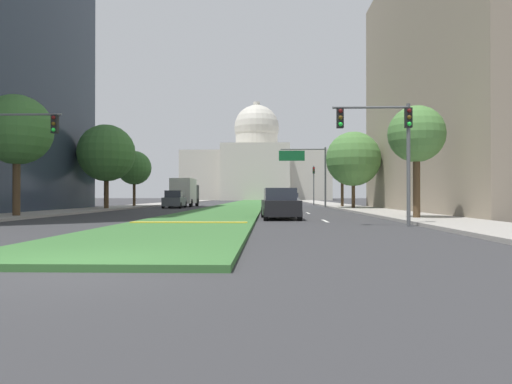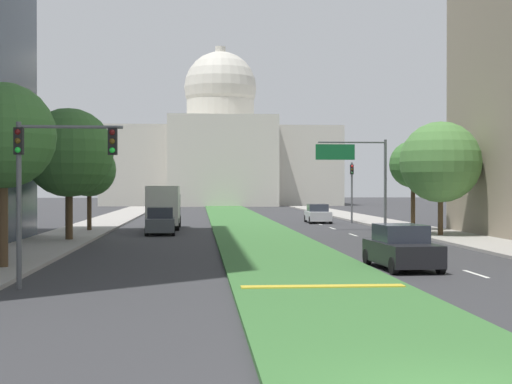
# 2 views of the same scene
# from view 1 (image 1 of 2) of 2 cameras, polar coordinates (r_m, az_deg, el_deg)

# --- Properties ---
(ground_plane) EXTENTS (260.00, 260.00, 0.00)m
(ground_plane) POSITION_cam_1_polar(r_m,az_deg,el_deg) (66.66, -1.30, -1.54)
(ground_plane) COLOR #333335
(grass_median) EXTENTS (5.54, 106.05, 0.14)m
(grass_median) POSITION_cam_1_polar(r_m,az_deg,el_deg) (60.77, -1.59, -1.58)
(grass_median) COLOR #386B33
(grass_median) RESTS_ON ground_plane
(median_curb_nose) EXTENTS (4.99, 0.50, 0.04)m
(median_curb_nose) POSITION_cam_1_polar(r_m,az_deg,el_deg) (19.62, -8.42, -3.79)
(median_curb_nose) COLOR gold
(median_curb_nose) RESTS_ON grass_median
(lane_dashes_right) EXTENTS (0.16, 37.39, 0.01)m
(lane_dashes_right) POSITION_cam_1_polar(r_m,az_deg,el_deg) (42.54, 5.52, -2.17)
(lane_dashes_right) COLOR silver
(lane_dashes_right) RESTS_ON ground_plane
(sidewalk_left) EXTENTS (4.00, 106.05, 0.15)m
(sidewalk_left) POSITION_cam_1_polar(r_m,az_deg,el_deg) (56.87, -13.92, -1.64)
(sidewalk_left) COLOR #9E9991
(sidewalk_left) RESTS_ON ground_plane
(sidewalk_right) EXTENTS (4.00, 106.05, 0.15)m
(sidewalk_right) POSITION_cam_1_polar(r_m,az_deg,el_deg) (55.43, 10.37, -1.68)
(sidewalk_right) COLOR #9E9991
(sidewalk_right) RESTS_ON ground_plane
(midrise_block_right) EXTENTS (12.33, 27.13, 20.79)m
(midrise_block_right) POSITION_cam_1_polar(r_m,az_deg,el_deg) (39.83, 26.89, 12.81)
(midrise_block_right) COLOR gray
(midrise_block_right) RESTS_ON ground_plane
(capitol_building) EXTENTS (38.71, 27.93, 27.21)m
(capitol_building) POSITION_cam_1_polar(r_m,az_deg,el_deg) (124.86, 0.07, 2.93)
(capitol_building) COLOR beige
(capitol_building) RESTS_ON ground_plane
(traffic_light_near_left) EXTENTS (3.34, 0.35, 5.20)m
(traffic_light_near_left) POSITION_cam_1_polar(r_m,az_deg,el_deg) (23.85, -28.46, 5.60)
(traffic_light_near_left) COLOR #515456
(traffic_light_near_left) RESTS_ON ground_plane
(traffic_light_near_right) EXTENTS (3.34, 0.35, 5.20)m
(traffic_light_near_right) POSITION_cam_1_polar(r_m,az_deg,el_deg) (20.10, 16.33, 6.68)
(traffic_light_near_right) COLOR #515456
(traffic_light_near_right) RESTS_ON ground_plane
(traffic_light_far_right) EXTENTS (0.28, 0.35, 5.20)m
(traffic_light_far_right) POSITION_cam_1_polar(r_m,az_deg,el_deg) (60.08, 7.28, 1.50)
(traffic_light_far_right) COLOR #515456
(traffic_light_far_right) RESTS_ON ground_plane
(overhead_guide_sign) EXTENTS (5.13, 0.20, 6.50)m
(overhead_guide_sign) POSITION_cam_1_polar(r_m,az_deg,el_deg) (49.40, 6.60, 3.44)
(overhead_guide_sign) COLOR #515456
(overhead_guide_sign) RESTS_ON ground_plane
(street_tree_left_near) EXTENTS (4.03, 4.03, 7.13)m
(street_tree_left_near) POSITION_cam_1_polar(r_m,az_deg,el_deg) (29.79, -27.91, 6.89)
(street_tree_left_near) COLOR #4C3823
(street_tree_left_near) RESTS_ON ground_plane
(street_tree_right_near) EXTENTS (2.98, 2.98, 6.04)m
(street_tree_right_near) POSITION_cam_1_polar(r_m,az_deg,el_deg) (25.48, 19.55, 6.79)
(street_tree_right_near) COLOR #4C3823
(street_tree_right_near) RESTS_ON ground_plane
(street_tree_left_mid) EXTENTS (5.09, 5.09, 7.65)m
(street_tree_left_mid) POSITION_cam_1_polar(r_m,az_deg,el_deg) (42.83, -18.32, 4.67)
(street_tree_left_mid) COLOR #4C3823
(street_tree_left_mid) RESTS_ON ground_plane
(street_tree_right_mid) EXTENTS (5.05, 5.05, 7.21)m
(street_tree_right_mid) POSITION_cam_1_polar(r_m,az_deg,el_deg) (43.00, 12.15, 4.09)
(street_tree_right_mid) COLOR #4C3823
(street_tree_right_mid) RESTS_ON ground_plane
(street_tree_left_far) EXTENTS (3.70, 3.70, 6.16)m
(street_tree_left_far) POSITION_cam_1_polar(r_m,az_deg,el_deg) (51.19, -15.08, 2.94)
(street_tree_left_far) COLOR #4C3823
(street_tree_left_far) RESTS_ON ground_plane
(street_tree_right_far) EXTENTS (3.29, 3.29, 6.35)m
(street_tree_right_far) POSITION_cam_1_polar(r_m,az_deg,el_deg) (48.31, 10.80, 3.59)
(street_tree_right_far) COLOR #4C3823
(street_tree_right_far) RESTS_ON ground_plane
(sedan_lead_stopped) EXTENTS (2.19, 4.44, 1.71)m
(sedan_lead_stopped) POSITION_cam_1_polar(r_m,az_deg,el_deg) (25.09, 3.05, -1.58)
(sedan_lead_stopped) COLOR black
(sedan_lead_stopped) RESTS_ON ground_plane
(sedan_midblock) EXTENTS (2.02, 4.28, 1.80)m
(sedan_midblock) POSITION_cam_1_polar(r_m,az_deg,el_deg) (47.17, -10.22, -0.98)
(sedan_midblock) COLOR #4C5156
(sedan_midblock) RESTS_ON ground_plane
(sedan_distant) EXTENTS (2.01, 4.21, 1.63)m
(sedan_distant) POSITION_cam_1_polar(r_m,az_deg,el_deg) (60.42, 4.54, -0.92)
(sedan_distant) COLOR #BCBCC1
(sedan_distant) RESTS_ON ground_plane
(box_truck_delivery) EXTENTS (2.40, 6.40, 3.20)m
(box_truck_delivery) POSITION_cam_1_polar(r_m,az_deg,el_deg) (53.07, -8.96, -0.01)
(box_truck_delivery) COLOR black
(box_truck_delivery) RESTS_ON ground_plane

